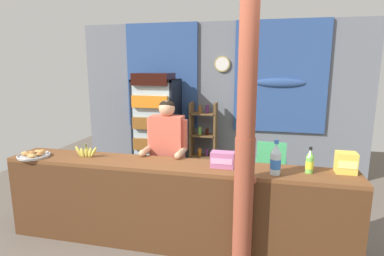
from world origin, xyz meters
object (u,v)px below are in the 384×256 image
drink_fridge (156,120)px  soda_bottle_lime_soda (310,162)px  pastry_tray (34,155)px  banana_bunch (86,152)px  plastic_lawn_chair (271,164)px  bottle_shelf_rack (203,137)px  timber_post (245,144)px  snack_box_instant_noodle (346,163)px  stall_counter (170,200)px  snack_box_wafer (223,160)px  soda_bottle_water (276,160)px  shopkeeper (167,148)px

drink_fridge → soda_bottle_lime_soda: 3.14m
pastry_tray → banana_bunch: bearing=12.0°
plastic_lawn_chair → banana_bunch: bearing=-141.7°
bottle_shelf_rack → pastry_tray: bearing=-120.9°
timber_post → snack_box_instant_noodle: 1.06m
banana_bunch → bottle_shelf_rack: bearing=69.2°
stall_counter → bottle_shelf_rack: (-0.13, 2.46, 0.11)m
plastic_lawn_chair → banana_bunch: 2.69m
timber_post → banana_bunch: timber_post is taller
drink_fridge → banana_bunch: 2.14m
soda_bottle_lime_soda → snack_box_wafer: (-0.84, -0.02, -0.03)m
soda_bottle_water → banana_bunch: size_ratio=1.20×
bottle_shelf_rack → snack_box_instant_noodle: size_ratio=6.41×
banana_bunch → plastic_lawn_chair: bearing=38.3°
soda_bottle_lime_soda → snack_box_instant_noodle: bearing=13.3°
shopkeeper → soda_bottle_lime_soda: size_ratio=6.00×
bottle_shelf_rack → banana_bunch: bottle_shelf_rack is taller
drink_fridge → soda_bottle_lime_soda: bearing=-42.5°
stall_counter → drink_fridge: 2.48m
plastic_lawn_chair → snack_box_wafer: 1.80m
banana_bunch → shopkeeper: bearing=27.8°
snack_box_wafer → banana_bunch: size_ratio=0.85×
soda_bottle_lime_soda → banana_bunch: (-2.39, -0.02, -0.05)m
snack_box_instant_noodle → pastry_tray: size_ratio=0.58×
shopkeeper → soda_bottle_lime_soda: bearing=-14.8°
soda_bottle_water → snack_box_instant_noodle: size_ratio=1.64×
stall_counter → banana_bunch: 1.11m
timber_post → pastry_tray: (-2.38, 0.20, -0.32)m
bottle_shelf_rack → banana_bunch: size_ratio=4.69×
stall_counter → pastry_tray: 1.65m
stall_counter → drink_fridge: drink_fridge is taller
stall_counter → soda_bottle_water: (1.05, 0.01, 0.50)m
stall_counter → snack_box_instant_noodle: snack_box_instant_noodle is taller
bottle_shelf_rack → snack_box_wafer: (0.66, -2.35, 0.33)m
shopkeeper → snack_box_instant_noodle: bearing=-9.9°
stall_counter → timber_post: 1.07m
timber_post → plastic_lawn_chair: 2.13m
bottle_shelf_rack → snack_box_wafer: size_ratio=5.52×
drink_fridge → bottle_shelf_rack: bearing=14.3°
drink_fridge → shopkeeper: size_ratio=1.18×
drink_fridge → plastic_lawn_chair: size_ratio=2.13×
stall_counter → bottle_shelf_rack: bearing=92.9°
drink_fridge → shopkeeper: (0.75, -1.71, -0.03)m
soda_bottle_lime_soda → banana_bunch: size_ratio=0.92×
drink_fridge → soda_bottle_water: drink_fridge is taller
soda_bottle_water → pastry_tray: (-2.66, -0.03, -0.12)m
drink_fridge → pastry_tray: size_ratio=5.16×
pastry_tray → banana_bunch: size_ratio=1.27×
drink_fridge → stall_counter: bearing=-67.3°
drink_fridge → snack_box_instant_noodle: (2.65, -2.04, 0.03)m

